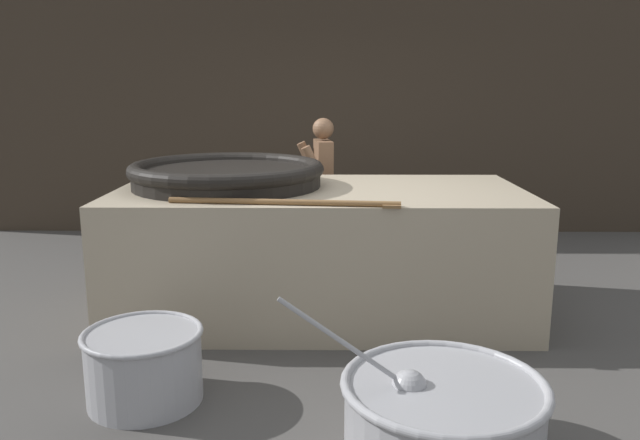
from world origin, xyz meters
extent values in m
plane|color=#474442|center=(0.00, 0.00, 0.00)|extent=(60.00, 60.00, 0.00)
cube|color=#382D23|center=(0.00, 2.89, 1.93)|extent=(8.50, 0.24, 3.86)
cube|color=tan|center=(0.00, 0.00, 0.49)|extent=(3.11, 1.55, 0.99)
cylinder|color=black|center=(-0.73, 0.10, 1.05)|extent=(1.46, 1.46, 0.14)
torus|color=black|center=(-0.73, 0.10, 1.12)|extent=(1.52, 1.52, 0.12)
cylinder|color=brown|center=(-0.24, -0.68, 1.01)|extent=(1.55, 0.19, 0.04)
cube|color=brown|center=(0.47, -0.75, 1.00)|extent=(0.13, 0.11, 0.02)
cylinder|color=brown|center=(0.03, 1.19, 0.36)|extent=(0.11, 0.11, 0.72)
cylinder|color=brown|center=(0.01, 1.34, 0.36)|extent=(0.11, 0.11, 0.72)
cube|color=#4C663F|center=(0.02, 1.26, 0.50)|extent=(0.20, 0.24, 0.47)
cube|color=brown|center=(0.02, 1.26, 0.98)|extent=(0.20, 0.45, 0.53)
cylinder|color=brown|center=(-0.04, 1.03, 0.98)|extent=(0.30, 0.13, 0.49)
cylinder|color=brown|center=(-0.10, 1.47, 0.98)|extent=(0.30, 0.13, 0.49)
sphere|color=brown|center=(0.02, 1.26, 1.36)|extent=(0.20, 0.20, 0.20)
cylinder|color=#9E9EA3|center=(0.60, -2.03, 0.19)|extent=(0.94, 0.94, 0.38)
torus|color=#9E9EA3|center=(0.60, -2.03, 0.38)|extent=(0.98, 0.98, 0.05)
cylinder|color=orange|center=(0.60, -2.03, 0.28)|extent=(0.82, 0.82, 0.10)
cylinder|color=orange|center=(0.62, -1.70, 0.34)|extent=(0.06, 0.03, 0.03)
cylinder|color=orange|center=(0.42, -2.03, 0.34)|extent=(0.05, 0.05, 0.03)
cylinder|color=orange|center=(0.53, -2.19, 0.35)|extent=(0.05, 0.05, 0.04)
cylinder|color=orange|center=(0.73, -2.19, 0.35)|extent=(0.06, 0.06, 0.04)
cylinder|color=orange|center=(0.34, -2.11, 0.34)|extent=(0.06, 0.06, 0.03)
cylinder|color=orange|center=(0.79, -2.03, 0.34)|extent=(0.04, 0.05, 0.02)
cylinder|color=orange|center=(0.48, -1.77, 0.35)|extent=(0.06, 0.06, 0.04)
cylinder|color=orange|center=(0.60, -2.15, 0.34)|extent=(0.04, 0.04, 0.03)
cylinder|color=orange|center=(0.40, -2.03, 0.34)|extent=(0.03, 0.06, 0.03)
cylinder|color=orange|center=(0.60, -1.82, 0.34)|extent=(0.03, 0.04, 0.03)
cylinder|color=orange|center=(0.51, -2.02, 0.34)|extent=(0.03, 0.03, 0.03)
cylinder|color=orange|center=(0.39, -1.90, 0.34)|extent=(0.06, 0.05, 0.03)
cylinder|color=orange|center=(0.47, -2.03, 0.34)|extent=(0.04, 0.04, 0.03)
sphere|color=#9E9EA3|center=(0.44, -2.02, 0.37)|extent=(0.17, 0.17, 0.17)
cylinder|color=#9E9EA3|center=(0.13, -2.01, 0.58)|extent=(0.63, 0.04, 0.45)
cylinder|color=#9E9EA3|center=(-0.98, -1.47, 0.20)|extent=(0.64, 0.64, 0.41)
torus|color=#9E9EA3|center=(-0.98, -1.47, 0.41)|extent=(0.68, 0.68, 0.03)
cylinder|color=tan|center=(-0.98, -1.47, 0.29)|extent=(0.57, 0.57, 0.10)
camera|label=1|loc=(0.05, -4.73, 1.76)|focal=35.00mm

